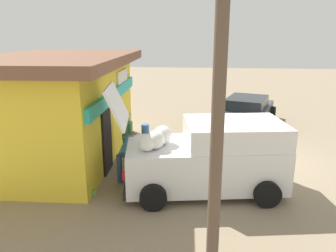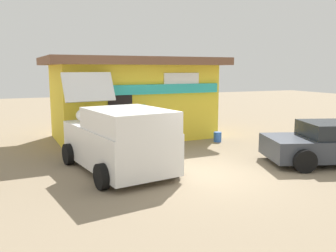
{
  "view_description": "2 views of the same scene",
  "coord_description": "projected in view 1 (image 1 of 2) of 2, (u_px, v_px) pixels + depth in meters",
  "views": [
    {
      "loc": [
        -10.13,
        1.6,
        3.96
      ],
      "look_at": [
        -0.41,
        2.56,
        1.2
      ],
      "focal_mm": 35.0,
      "sensor_mm": 36.0,
      "label": 1
    },
    {
      "loc": [
        -4.77,
        -8.29,
        2.88
      ],
      "look_at": [
        -0.28,
        2.15,
        1.06
      ],
      "focal_mm": 38.23,
      "sensor_mm": 36.0,
      "label": 2
    }
  ],
  "objects": [
    {
      "name": "ground_plane",
      "position": [
        248.0,
        160.0,
        10.63
      ],
      "size": [
        60.0,
        60.0,
        0.0
      ],
      "primitive_type": "plane",
      "color": "gray"
    },
    {
      "name": "storefront_bar",
      "position": [
        61.0,
        106.0,
        10.55
      ],
      "size": [
        7.24,
        4.57,
        3.33
      ],
      "color": "yellow",
      "rests_on": "ground_plane"
    },
    {
      "name": "delivery_van",
      "position": [
        209.0,
        156.0,
        8.45
      ],
      "size": [
        2.75,
        4.62,
        2.77
      ],
      "color": "white",
      "rests_on": "ground_plane"
    },
    {
      "name": "parked_sedan",
      "position": [
        246.0,
        112.0,
        14.52
      ],
      "size": [
        4.71,
        3.21,
        1.27
      ],
      "color": "#383D47",
      "rests_on": "ground_plane"
    },
    {
      "name": "vendor_standing",
      "position": [
        127.0,
        135.0,
        10.19
      ],
      "size": [
        0.48,
        0.48,
        1.61
      ],
      "color": "#4C4C51",
      "rests_on": "ground_plane"
    },
    {
      "name": "customer_bending",
      "position": [
        128.0,
        153.0,
        8.94
      ],
      "size": [
        0.77,
        0.64,
        1.35
      ],
      "color": "navy",
      "rests_on": "ground_plane"
    },
    {
      "name": "unloaded_banana_pile",
      "position": [
        82.0,
        184.0,
        8.47
      ],
      "size": [
        0.76,
        0.86,
        0.45
      ],
      "color": "silver",
      "rests_on": "ground_plane"
    },
    {
      "name": "paint_bucket",
      "position": [
        145.0,
        129.0,
        13.41
      ],
      "size": [
        0.31,
        0.31,
        0.39
      ],
      "primitive_type": "cylinder",
      "color": "blue",
      "rests_on": "ground_plane"
    },
    {
      "name": "utility_pole",
      "position": [
        217.0,
        136.0,
        4.83
      ],
      "size": [
        0.2,
        0.2,
        5.02
      ],
      "primitive_type": "cylinder",
      "color": "brown",
      "rests_on": "ground_plane"
    }
  ]
}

